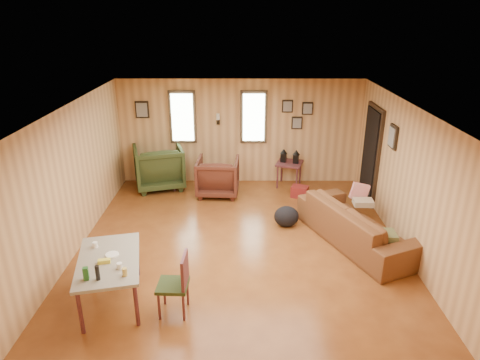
# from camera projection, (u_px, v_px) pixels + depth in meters

# --- Properties ---
(room) EXTENTS (5.54, 6.04, 2.44)m
(room) POSITION_uv_depth(u_px,v_px,m) (250.00, 174.00, 7.23)
(room) COLOR brown
(room) RESTS_ON ground
(sofa) EXTENTS (1.62, 2.50, 0.95)m
(sofa) POSITION_uv_depth(u_px,v_px,m) (358.00, 218.00, 7.34)
(sofa) COLOR brown
(sofa) RESTS_ON ground
(recliner_brown) EXTENTS (0.93, 0.87, 0.91)m
(recliner_brown) POSITION_uv_depth(u_px,v_px,m) (218.00, 175.00, 9.30)
(recliner_brown) COLOR #4C2216
(recliner_brown) RESTS_ON ground
(recliner_green) EXTENTS (1.28, 1.24, 1.08)m
(recliner_green) POSITION_uv_depth(u_px,v_px,m) (159.00, 165.00, 9.66)
(recliner_green) COLOR #2E3C1B
(recliner_green) RESTS_ON ground
(end_table) EXTENTS (0.58, 0.53, 0.69)m
(end_table) POSITION_uv_depth(u_px,v_px,m) (164.00, 172.00, 9.66)
(end_table) COLOR #5D292E
(end_table) RESTS_ON ground
(side_table) EXTENTS (0.69, 0.69, 0.88)m
(side_table) POSITION_uv_depth(u_px,v_px,m) (290.00, 161.00, 9.70)
(side_table) COLOR #5D292E
(side_table) RESTS_ON ground
(cooler) EXTENTS (0.41, 0.36, 0.25)m
(cooler) POSITION_uv_depth(u_px,v_px,m) (300.00, 192.00, 9.28)
(cooler) COLOR maroon
(cooler) RESTS_ON ground
(backpack) EXTENTS (0.52, 0.42, 0.40)m
(backpack) POSITION_uv_depth(u_px,v_px,m) (286.00, 216.00, 7.99)
(backpack) COLOR black
(backpack) RESTS_ON ground
(sofa_pillows) EXTENTS (0.45, 1.80, 0.37)m
(sofa_pillows) POSITION_uv_depth(u_px,v_px,m) (371.00, 215.00, 7.37)
(sofa_pillows) COLOR brown
(sofa_pillows) RESTS_ON sofa
(dining_table) EXTENTS (1.07, 1.48, 0.88)m
(dining_table) POSITION_uv_depth(u_px,v_px,m) (109.00, 263.00, 5.75)
(dining_table) COLOR gray
(dining_table) RESTS_ON ground
(dining_chair) EXTENTS (0.42, 0.42, 0.88)m
(dining_chair) POSITION_uv_depth(u_px,v_px,m) (178.00, 281.00, 5.59)
(dining_chair) COLOR #2E3C1B
(dining_chair) RESTS_ON ground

